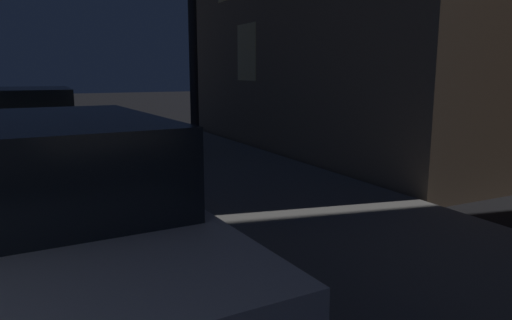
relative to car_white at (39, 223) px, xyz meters
The scene contains 2 objects.
car_white is the anchor object (origin of this frame).
car_yellow_cab 6.23m from the car_white, 90.02° to the left, with size 2.23×4.39×1.43m.
Camera 1 is at (2.79, -0.83, 1.72)m, focal length 33.30 mm.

